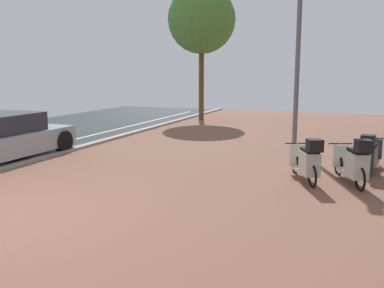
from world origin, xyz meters
The scene contains 6 objects.
ground centered at (1.43, 0.00, -0.02)m, with size 21.00×40.00×0.13m.
scooter_near centered at (4.36, 4.27, 0.44)m, with size 0.91×1.55×1.00m.
scooter_mid centered at (5.26, 4.38, 0.46)m, with size 0.88×1.68×1.03m.
scooter_far centered at (5.59, 5.60, 0.43)m, with size 0.63×1.80×0.96m.
lamp_post centered at (3.54, 8.39, 3.58)m, with size 0.20×0.52×6.50m.
street_tree centered at (-1.61, 14.38, 4.58)m, with size 3.10×3.10×6.15m.
Camera 1 is at (5.25, -4.68, 2.29)m, focal length 40.17 mm.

